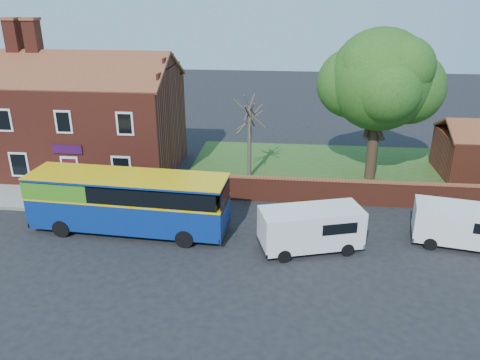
# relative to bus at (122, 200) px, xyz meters

# --- Properties ---
(ground) EXTENTS (120.00, 120.00, 0.00)m
(ground) POSITION_rel_bus_xyz_m (1.58, -2.23, -1.84)
(ground) COLOR black
(ground) RESTS_ON ground
(pavement) EXTENTS (18.00, 3.50, 0.12)m
(pavement) POSITION_rel_bus_xyz_m (-5.42, 3.52, -1.78)
(pavement) COLOR gray
(pavement) RESTS_ON ground
(kerb) EXTENTS (18.00, 0.15, 0.14)m
(kerb) POSITION_rel_bus_xyz_m (-5.42, 1.77, -1.77)
(kerb) COLOR slate
(kerb) RESTS_ON ground
(grass_strip) EXTENTS (26.00, 12.00, 0.04)m
(grass_strip) POSITION_rel_bus_xyz_m (14.58, 10.77, -1.82)
(grass_strip) COLOR #426B28
(grass_strip) RESTS_ON ground
(shop_building) EXTENTS (12.30, 8.13, 10.50)m
(shop_building) POSITION_rel_bus_xyz_m (-5.44, 9.27, 1.57)
(shop_building) COLOR maroon
(shop_building) RESTS_ON ground
(boundary_wall) EXTENTS (22.00, 0.38, 1.60)m
(boundary_wall) POSITION_rel_bus_xyz_m (14.58, 4.77, -1.03)
(boundary_wall) COLOR maroon
(boundary_wall) RESTS_ON ground
(bus) EXTENTS (10.79, 3.32, 3.24)m
(bus) POSITION_rel_bus_xyz_m (0.00, 0.00, 0.00)
(bus) COLOR navy
(bus) RESTS_ON ground
(van_near) EXTENTS (5.45, 3.42, 2.23)m
(van_near) POSITION_rel_bus_xyz_m (10.05, -0.99, -0.59)
(van_near) COLOR white
(van_near) RESTS_ON ground
(van_far) EXTENTS (5.23, 2.88, 2.17)m
(van_far) POSITION_rel_bus_xyz_m (17.87, 0.24, -0.63)
(van_far) COLOR white
(van_far) RESTS_ON ground
(large_tree) EXTENTS (8.39, 6.64, 10.24)m
(large_tree) POSITION_rel_bus_xyz_m (14.61, 9.52, 4.86)
(large_tree) COLOR black
(large_tree) RESTS_ON ground
(bare_tree) EXTENTS (2.11, 2.51, 5.62)m
(bare_tree) POSITION_rel_bus_xyz_m (6.07, 8.66, 1.04)
(bare_tree) COLOR #4C4238
(bare_tree) RESTS_ON ground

